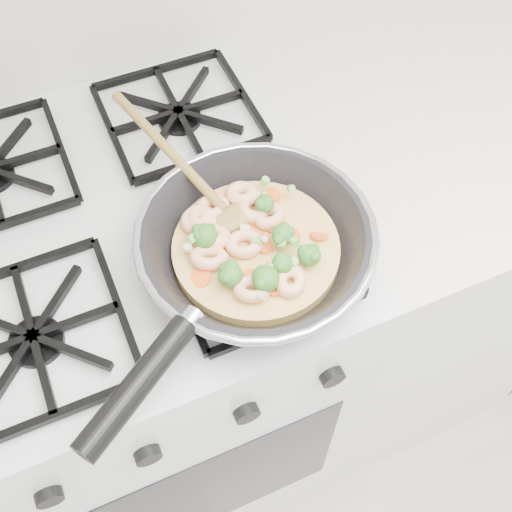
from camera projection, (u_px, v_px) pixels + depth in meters
name	position (u px, v px, depth m)	size (l,w,h in m)	color
stove	(157.00, 350.00, 1.28)	(0.60, 0.60, 0.92)	silver
counter_right	(486.00, 225.00, 1.47)	(1.00, 0.60, 0.90)	white
skillet	(252.00, 246.00, 0.82)	(0.44, 0.48, 0.09)	black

